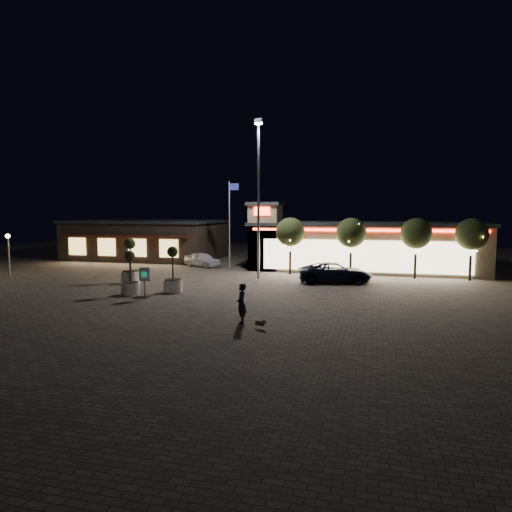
% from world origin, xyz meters
% --- Properties ---
extents(ground, '(90.00, 90.00, 0.00)m').
position_xyz_m(ground, '(0.00, 0.00, 0.00)').
color(ground, '#665E52').
rests_on(ground, ground).
extents(retail_building, '(20.40, 8.40, 6.10)m').
position_xyz_m(retail_building, '(9.51, 15.82, 2.21)').
color(retail_building, gray).
rests_on(retail_building, ground).
extents(restaurant_building, '(16.40, 11.00, 4.30)m').
position_xyz_m(restaurant_building, '(-14.00, 19.97, 2.16)').
color(restaurant_building, '#382D23').
rests_on(restaurant_building, ground).
extents(floodlight_pole, '(0.60, 0.40, 12.38)m').
position_xyz_m(floodlight_pole, '(2.00, 8.00, 7.02)').
color(floodlight_pole, gray).
rests_on(floodlight_pole, ground).
extents(flagpole, '(0.95, 0.10, 8.00)m').
position_xyz_m(flagpole, '(-1.90, 13.00, 4.74)').
color(flagpole, white).
rests_on(flagpole, ground).
extents(lamp_post_west, '(0.36, 0.36, 3.48)m').
position_xyz_m(lamp_post_west, '(-18.00, 4.00, 2.46)').
color(lamp_post_west, gray).
rests_on(lamp_post_west, ground).
extents(string_tree_a, '(2.42, 2.42, 4.79)m').
position_xyz_m(string_tree_a, '(4.00, 11.00, 3.56)').
color(string_tree_a, '#332319').
rests_on(string_tree_a, ground).
extents(string_tree_b, '(2.42, 2.42, 4.79)m').
position_xyz_m(string_tree_b, '(9.00, 11.00, 3.56)').
color(string_tree_b, '#332319').
rests_on(string_tree_b, ground).
extents(string_tree_c, '(2.42, 2.42, 4.79)m').
position_xyz_m(string_tree_c, '(14.00, 11.00, 3.56)').
color(string_tree_c, '#332319').
rests_on(string_tree_c, ground).
extents(string_tree_d, '(2.42, 2.42, 4.79)m').
position_xyz_m(string_tree_d, '(18.00, 11.00, 3.56)').
color(string_tree_d, '#332319').
rests_on(string_tree_d, ground).
extents(pickup_truck, '(5.86, 3.67, 1.51)m').
position_xyz_m(pickup_truck, '(8.05, 7.34, 0.75)').
color(pickup_truck, black).
rests_on(pickup_truck, ground).
extents(white_sedan, '(4.37, 3.34, 1.39)m').
position_xyz_m(white_sedan, '(-5.06, 14.00, 0.69)').
color(white_sedan, white).
rests_on(white_sedan, ground).
extents(pedestrian, '(0.60, 0.78, 1.92)m').
position_xyz_m(pedestrian, '(4.79, -6.24, 0.96)').
color(pedestrian, black).
rests_on(pedestrian, ground).
extents(dog, '(0.53, 0.35, 0.29)m').
position_xyz_m(dog, '(5.95, -7.02, 0.29)').
color(dog, '#59514C').
rests_on(dog, ground).
extents(planter_left, '(1.36, 1.36, 3.34)m').
position_xyz_m(planter_left, '(-6.47, 3.16, 1.03)').
color(planter_left, silver).
rests_on(planter_left, ground).
extents(planter_mid, '(1.15, 1.15, 2.83)m').
position_xyz_m(planter_mid, '(-4.18, -0.87, 0.87)').
color(planter_mid, silver).
rests_on(planter_mid, ground).
extents(planter_right, '(1.23, 1.23, 3.04)m').
position_xyz_m(planter_right, '(-1.93, 0.63, 0.94)').
color(planter_right, silver).
rests_on(planter_right, ground).
extents(valet_sign, '(0.63, 0.23, 1.94)m').
position_xyz_m(valet_sign, '(-2.56, -2.01, 1.36)').
color(valet_sign, gray).
rests_on(valet_sign, ground).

